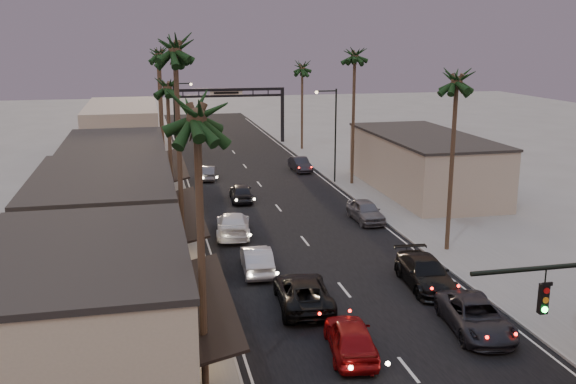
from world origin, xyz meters
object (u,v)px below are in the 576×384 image
palm_la (196,105)px  curbside_near (476,316)px  palm_ld (159,50)px  palm_far (157,54)px  streetlight_right (333,128)px  palm_rc (302,64)px  oncoming_silver (257,259)px  palm_ra (457,74)px  oncoming_red (351,337)px  curbside_black (425,273)px  palm_rb (355,51)px  oncoming_pickup (303,292)px  palm_lc (167,81)px  arch (226,102)px  streetlight_left (177,116)px  palm_lb (175,43)px

palm_la → curbside_near: (13.14, 3.75, -10.68)m
palm_ld → palm_far: size_ratio=1.08×
streetlight_right → palm_rc: palm_rc is taller
oncoming_silver → curbside_near: size_ratio=0.86×
palm_ra → oncoming_red: (-10.56, -12.14, -10.63)m
curbside_black → streetlight_right: bearing=89.1°
palm_rb → palm_far: 37.98m
oncoming_pickup → curbside_near: 8.64m
palm_lc → palm_ld: bearing=90.0°
oncoming_red → oncoming_silver: size_ratio=1.01×
arch → oncoming_silver: 47.57m
streetlight_right → palm_rb: palm_rb is taller
palm_la → oncoming_red: palm_la is taller
streetlight_right → oncoming_red: (-8.88, -33.14, -4.51)m
palm_rb → curbside_near: 33.60m
palm_rb → curbside_near: palm_rb is taller
streetlight_left → palm_lc: palm_lc is taller
streetlight_right → palm_rb: bearing=-30.8°
palm_la → oncoming_pickup: palm_la is taller
palm_far → palm_lb: bearing=-90.3°
curbside_near → palm_lb: bearing=152.0°
arch → oncoming_pickup: (-2.77, -52.64, -4.74)m
palm_far → oncoming_silver: bearing=-85.8°
palm_ra → palm_lc: bearing=145.1°
palm_lc → palm_ra: size_ratio=0.92×
palm_lb → oncoming_silver: 13.36m
palm_far → oncoming_red: (6.34, -66.14, -10.63)m
streetlight_left → palm_lb: size_ratio=0.59×
palm_lb → palm_ld: (0.00, 33.00, -0.97)m
arch → streetlight_left: streetlight_left is taller
palm_lb → palm_ld: bearing=90.0°
palm_ld → palm_far: bearing=89.3°
oncoming_silver → streetlight_left: bearing=-82.0°
streetlight_left → palm_la: (-1.68, -49.00, 6.11)m
palm_la → palm_ld: palm_ld is taller
palm_lc → streetlight_left: bearing=85.6°
oncoming_red → palm_far: bearing=-76.7°
palm_lc → oncoming_silver: 16.89m
oncoming_silver → curbside_near: 13.40m
oncoming_pickup → arch: bearing=-88.2°
palm_la → palm_far: (0.30, 69.00, 0.00)m
streetlight_left → palm_far: palm_far is taller
curbside_near → palm_ld: bearing=114.5°
streetlight_left → oncoming_silver: (2.67, -35.14, -4.54)m
oncoming_silver → curbside_black: size_ratio=0.84×
palm_rb → oncoming_red: bearing=-108.2°
oncoming_pickup → curbside_near: (7.31, -4.61, -0.03)m
palm_rb → palm_far: bearing=116.4°
streetlight_right → palm_ra: size_ratio=0.68×
oncoming_pickup → curbside_near: bearing=152.6°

